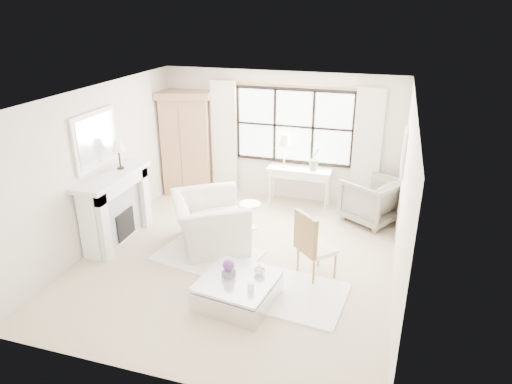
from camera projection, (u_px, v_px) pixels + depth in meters
floor at (238, 258)px, 7.62m from camera, size 5.50×5.50×0.00m
ceiling at (235, 96)px, 6.58m from camera, size 5.50×5.50×0.00m
wall_back at (280, 137)px, 9.53m from camera, size 5.00×0.00×5.00m
wall_front at (148, 276)px, 4.67m from camera, size 5.00×0.00×5.00m
wall_left at (98, 167)px, 7.77m from camera, size 0.00×5.50×5.50m
wall_right at (404, 201)px, 6.43m from camera, size 0.00×5.50×5.50m
window_pane at (294, 126)px, 9.33m from camera, size 2.40×0.02×1.50m
window_frame at (294, 126)px, 9.32m from camera, size 2.50×0.04×1.50m
curtain_rod at (295, 84)px, 8.94m from camera, size 3.30×0.04×0.04m
curtain_left at (224, 139)px, 9.80m from camera, size 0.55×0.10×2.47m
curtain_right at (367, 151)px, 9.00m from camera, size 0.55×0.10×2.47m
fireplace at (114, 206)px, 7.98m from camera, size 0.58×1.66×1.26m
mirror_frame at (96, 139)px, 7.57m from camera, size 0.05×1.15×0.95m
mirror_glass at (97, 140)px, 7.56m from camera, size 0.02×1.00×0.80m
art_frame at (404, 153)px, 7.86m from camera, size 0.04×0.62×0.82m
art_canvas at (403, 153)px, 7.87m from camera, size 0.01×0.52×0.72m
mantel_lamp at (118, 147)px, 7.81m from camera, size 0.22×0.22×0.51m
armoire at (186, 142)px, 9.93m from camera, size 1.27×0.97×2.24m
console_table at (299, 186)px, 9.51m from camera, size 1.31×0.48×0.80m
console_lamp at (284, 141)px, 9.23m from camera, size 0.28×0.28×0.69m
orchid_plant at (315, 158)px, 9.17m from camera, size 0.34×0.34×0.49m
side_table at (250, 212)px, 8.50m from camera, size 0.40×0.40×0.51m
rug_left at (208, 255)px, 7.66m from camera, size 1.84×1.46×0.03m
rug_right at (290, 294)px, 6.65m from camera, size 1.69×1.34×0.03m
club_armchair at (210, 222)px, 7.86m from camera, size 1.73×1.78×0.89m
wingback_chair at (372, 200)px, 8.76m from camera, size 1.31×1.30×0.87m
french_chair at (315, 258)px, 7.01m from camera, size 0.68×0.68×1.08m
coffee_table at (238, 291)px, 6.43m from camera, size 1.13×1.13×0.38m
planter_box at (229, 273)px, 6.39m from camera, size 0.18×0.18×0.11m
planter_flowers at (228, 265)px, 6.34m from camera, size 0.16×0.16×0.16m
pillar_candle at (251, 287)px, 6.08m from camera, size 0.09×0.09×0.12m
coffee_vase at (259, 269)px, 6.43m from camera, size 0.17×0.17×0.16m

